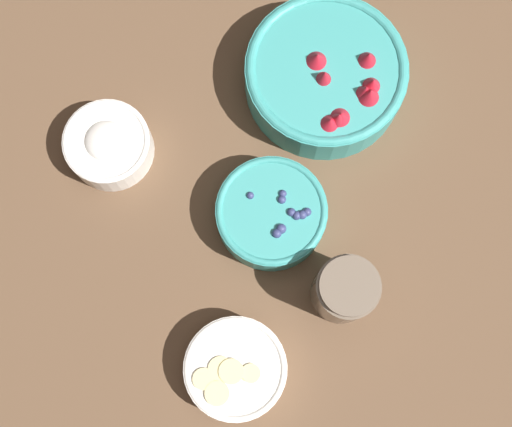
{
  "coord_description": "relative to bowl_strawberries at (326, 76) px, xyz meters",
  "views": [
    {
      "loc": [
        0.11,
        -0.11,
        1.0
      ],
      "look_at": [
        -0.06,
        -0.02,
        0.05
      ],
      "focal_mm": 50.0,
      "sensor_mm": 36.0,
      "label": 1
    }
  ],
  "objects": [
    {
      "name": "ground_plane",
      "position": [
        0.2,
        -0.16,
        -0.04
      ],
      "size": [
        4.0,
        4.0,
        0.0
      ],
      "primitive_type": "plane",
      "color": "brown"
    },
    {
      "name": "bowl_strawberries",
      "position": [
        0.0,
        0.0,
        0.0
      ],
      "size": [
        0.23,
        0.23,
        0.09
      ],
      "color": "teal",
      "rests_on": "ground_plane"
    },
    {
      "name": "bowl_blueberries",
      "position": [
        0.14,
        -0.16,
        -0.01
      ],
      "size": [
        0.15,
        0.15,
        0.06
      ],
      "color": "teal",
      "rests_on": "ground_plane"
    },
    {
      "name": "bowl_bananas",
      "position": [
        0.31,
        -0.3,
        -0.01
      ],
      "size": [
        0.14,
        0.14,
        0.05
      ],
      "color": "white",
      "rests_on": "ground_plane"
    },
    {
      "name": "bowl_cream",
      "position": [
        -0.05,
        -0.32,
        -0.01
      ],
      "size": [
        0.12,
        0.12,
        0.06
      ],
      "color": "white",
      "rests_on": "ground_plane"
    },
    {
      "name": "jar_chocolate",
      "position": [
        0.28,
        -0.12,
        0.01
      ],
      "size": [
        0.08,
        0.08,
        0.11
      ],
      "color": "brown",
      "rests_on": "ground_plane"
    }
  ]
}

